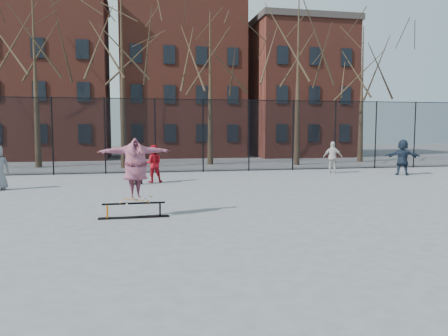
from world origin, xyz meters
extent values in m
plane|color=#5D5C61|center=(0.00, 0.00, 0.00)|extent=(100.00, 100.00, 0.00)
cube|color=black|center=(-2.55, 1.24, 0.01)|extent=(1.89, 0.29, 0.01)
cylinder|color=orange|center=(-3.25, 1.24, 0.19)|extent=(0.05, 0.05, 0.39)
cylinder|color=black|center=(-1.85, 1.24, 0.19)|extent=(0.05, 0.05, 0.39)
cylinder|color=black|center=(-2.55, 1.24, 0.39)|extent=(1.67, 0.05, 0.05)
imported|color=#593A92|center=(-2.48, 1.24, 1.32)|extent=(2.06, 0.98, 1.61)
imported|color=black|center=(-2.37, 8.28, 0.78)|extent=(0.66, 0.54, 1.55)
imported|color=#A20E18|center=(-1.70, 8.86, 0.83)|extent=(0.82, 0.65, 1.67)
imported|color=beige|center=(7.87, 10.90, 0.85)|extent=(1.07, 0.84, 1.70)
imported|color=#1C2738|center=(11.00, 9.38, 0.92)|extent=(1.74, 1.33, 1.84)
cylinder|color=black|center=(-6.60, 13.00, 2.00)|extent=(0.07, 0.07, 4.00)
cylinder|color=black|center=(-4.00, 13.00, 2.00)|extent=(0.07, 0.07, 4.00)
cylinder|color=black|center=(-1.40, 13.00, 2.00)|extent=(0.07, 0.07, 4.00)
cylinder|color=black|center=(1.20, 13.00, 2.00)|extent=(0.07, 0.07, 4.00)
cylinder|color=black|center=(3.80, 13.00, 2.00)|extent=(0.07, 0.07, 4.00)
cylinder|color=black|center=(6.40, 13.00, 2.00)|extent=(0.07, 0.07, 4.00)
cylinder|color=black|center=(9.00, 13.00, 2.00)|extent=(0.07, 0.07, 4.00)
cylinder|color=black|center=(11.60, 13.00, 2.00)|extent=(0.07, 0.07, 4.00)
cylinder|color=black|center=(14.20, 13.00, 2.00)|extent=(0.07, 0.07, 4.00)
cube|color=black|center=(0.00, 13.00, 2.00)|extent=(34.00, 0.01, 4.00)
cylinder|color=black|center=(0.00, 13.00, 3.96)|extent=(34.00, 0.04, 0.04)
cone|color=black|center=(-8.50, 17.80, 2.31)|extent=(0.40, 0.40, 4.62)
cone|color=black|center=(-3.00, 16.50, 2.31)|extent=(0.40, 0.40, 4.62)
cone|color=black|center=(2.50, 17.80, 2.31)|extent=(0.40, 0.40, 4.62)
cone|color=black|center=(8.00, 16.50, 2.31)|extent=(0.40, 0.40, 4.62)
cone|color=black|center=(13.50, 17.80, 2.31)|extent=(0.40, 0.40, 4.62)
cube|color=maroon|center=(-9.00, 26.00, 6.00)|extent=(9.00, 7.00, 12.00)
cube|color=maroon|center=(1.50, 26.00, 6.50)|extent=(10.00, 7.00, 13.00)
cube|color=maroon|center=(11.50, 26.00, 5.50)|extent=(8.00, 7.00, 11.00)
camera|label=1|loc=(-2.51, -10.66, 2.43)|focal=35.00mm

